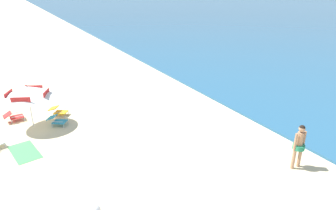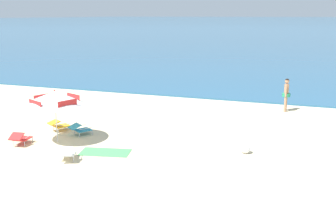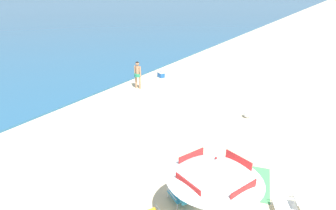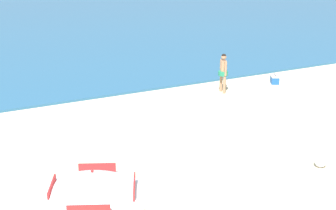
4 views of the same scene
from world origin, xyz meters
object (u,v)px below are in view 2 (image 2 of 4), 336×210
at_px(beach_towel, 105,152).
at_px(person_standing_near_shore, 286,92).
at_px(lounge_chair_under_umbrella, 20,138).
at_px(beach_ball, 246,149).
at_px(beach_umbrella_striped_main, 55,98).
at_px(lounge_chair_spare_folded, 59,125).
at_px(lounge_chair_beside_umbrella, 80,129).
at_px(lounge_chair_facing_sea, 67,153).

bearing_deg(beach_towel, person_standing_near_shore, 56.73).
relative_size(lounge_chair_under_umbrella, beach_ball, 2.69).
height_order(beach_umbrella_striped_main, beach_ball, beach_umbrella_striped_main).
relative_size(lounge_chair_under_umbrella, person_standing_near_shore, 0.56).
distance_m(lounge_chair_under_umbrella, person_standing_near_shore, 12.98).
xyz_separation_m(lounge_chair_under_umbrella, lounge_chair_spare_folded, (0.32, 2.06, 0.01)).
xyz_separation_m(beach_umbrella_striped_main, lounge_chair_beside_umbrella, (0.39, 1.04, -1.48)).
xyz_separation_m(lounge_chair_under_umbrella, lounge_chair_facing_sea, (2.64, -0.86, 0.00)).
bearing_deg(lounge_chair_beside_umbrella, lounge_chair_under_umbrella, -129.06).
xyz_separation_m(lounge_chair_spare_folded, person_standing_near_shore, (8.93, 7.01, 0.71)).
distance_m(lounge_chair_spare_folded, beach_ball, 8.00).
relative_size(beach_umbrella_striped_main, person_standing_near_shore, 1.46).
bearing_deg(beach_towel, lounge_chair_beside_umbrella, 142.16).
xyz_separation_m(beach_umbrella_striped_main, person_standing_near_shore, (8.15, 8.27, -0.77)).
bearing_deg(beach_towel, lounge_chair_facing_sea, -126.33).
height_order(lounge_chair_beside_umbrella, lounge_chair_spare_folded, lounge_chair_beside_umbrella).
bearing_deg(person_standing_near_shore, lounge_chair_spare_folded, -141.87).
relative_size(lounge_chair_facing_sea, beach_ball, 2.86).
xyz_separation_m(lounge_chair_under_umbrella, beach_ball, (8.31, 1.93, -0.10)).
distance_m(beach_umbrella_striped_main, lounge_chair_under_umbrella, 2.02).
distance_m(beach_umbrella_striped_main, lounge_chair_spare_folded, 2.10).
xyz_separation_m(person_standing_near_shore, beach_towel, (-5.76, -8.78, -0.98)).
bearing_deg(beach_ball, lounge_chair_beside_umbrella, -179.30).
relative_size(lounge_chair_under_umbrella, lounge_chair_facing_sea, 0.94).
bearing_deg(beach_towel, lounge_chair_spare_folded, 150.93).
xyz_separation_m(person_standing_near_shore, beach_ball, (-0.94, -7.14, -0.81)).
distance_m(lounge_chair_under_umbrella, beach_ball, 8.53).
bearing_deg(beach_ball, lounge_chair_under_umbrella, -166.93).
xyz_separation_m(beach_umbrella_striped_main, lounge_chair_under_umbrella, (-1.10, -0.80, -1.49)).
relative_size(beach_umbrella_striped_main, lounge_chair_spare_folded, 2.50).
bearing_deg(lounge_chair_beside_umbrella, beach_towel, -37.84).
height_order(beach_umbrella_striped_main, lounge_chair_under_umbrella, beach_umbrella_striped_main).
distance_m(person_standing_near_shore, beach_ball, 7.25).
bearing_deg(lounge_chair_spare_folded, person_standing_near_shore, 38.13).
bearing_deg(lounge_chair_under_umbrella, lounge_chair_beside_umbrella, 50.94).
relative_size(beach_umbrella_striped_main, lounge_chair_beside_umbrella, 2.48).
distance_m(beach_umbrella_striped_main, lounge_chair_facing_sea, 2.71).
bearing_deg(beach_ball, beach_umbrella_striped_main, -171.11).
relative_size(lounge_chair_facing_sea, beach_towel, 0.56).
bearing_deg(lounge_chair_under_umbrella, beach_towel, 4.84).
distance_m(beach_umbrella_striped_main, lounge_chair_beside_umbrella, 1.86).
height_order(lounge_chair_facing_sea, beach_towel, lounge_chair_facing_sea).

